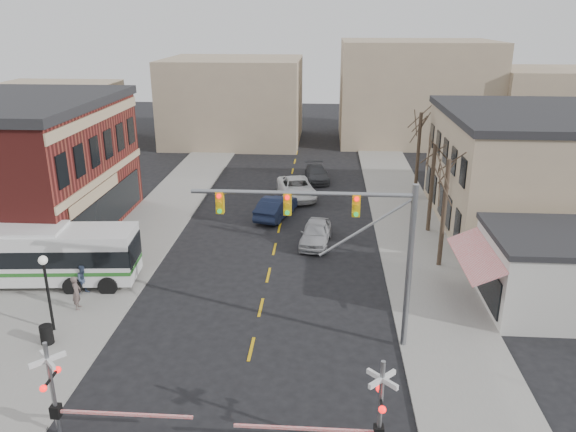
% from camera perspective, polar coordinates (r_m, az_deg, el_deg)
% --- Properties ---
extents(ground, '(160.00, 160.00, 0.00)m').
position_cam_1_polar(ground, '(25.53, -4.37, -15.79)').
color(ground, black).
rests_on(ground, ground).
extents(sidewalk_west, '(5.00, 60.00, 0.12)m').
position_cam_1_polar(sidewalk_west, '(44.98, -12.81, 0.09)').
color(sidewalk_west, gray).
rests_on(sidewalk_west, ground).
extents(sidewalk_east, '(5.00, 60.00, 0.12)m').
position_cam_1_polar(sidewalk_east, '(43.57, 11.89, -0.49)').
color(sidewalk_east, gray).
rests_on(sidewalk_east, ground).
extents(awning_shop, '(9.74, 6.20, 4.30)m').
position_cam_1_polar(awning_shop, '(32.84, 26.39, -5.10)').
color(awning_shop, beige).
rests_on(awning_shop, ground).
extents(tree_east_a, '(0.28, 0.28, 6.75)m').
position_cam_1_polar(tree_east_a, '(35.19, 15.54, 0.23)').
color(tree_east_a, '#382B21').
rests_on(tree_east_a, sidewalk_east).
extents(tree_east_b, '(0.28, 0.28, 6.30)m').
position_cam_1_polar(tree_east_b, '(40.92, 14.36, 2.73)').
color(tree_east_b, '#382B21').
rests_on(tree_east_b, sidewalk_east).
extents(tree_east_c, '(0.28, 0.28, 7.20)m').
position_cam_1_polar(tree_east_c, '(48.45, 13.06, 6.00)').
color(tree_east_c, '#382B21').
rests_on(tree_east_c, sidewalk_east).
extents(transit_bus, '(13.27, 4.00, 3.36)m').
position_cam_1_polar(transit_bus, '(35.63, -25.50, -3.55)').
color(transit_bus, silver).
rests_on(transit_bus, ground).
extents(traffic_signal_mast, '(9.90, 0.30, 8.00)m').
position_cam_1_polar(traffic_signal_mast, '(25.03, 6.29, -1.65)').
color(traffic_signal_mast, gray).
rests_on(traffic_signal_mast, ground).
extents(rr_crossing_west, '(5.60, 1.36, 4.00)m').
position_cam_1_polar(rr_crossing_west, '(22.75, -21.79, -16.25)').
color(rr_crossing_west, gray).
rests_on(rr_crossing_west, ground).
extents(rr_crossing_east, '(5.60, 1.36, 4.00)m').
position_cam_1_polar(rr_crossing_east, '(20.61, 8.09, -19.03)').
color(rr_crossing_east, gray).
rests_on(rr_crossing_east, ground).
extents(street_lamp, '(0.44, 0.44, 3.98)m').
position_cam_1_polar(street_lamp, '(29.37, -23.41, -5.72)').
color(street_lamp, black).
rests_on(street_lamp, sidewalk_west).
extents(trash_bin, '(0.60, 0.60, 0.94)m').
position_cam_1_polar(trash_bin, '(29.39, -23.32, -10.99)').
color(trash_bin, black).
rests_on(trash_bin, sidewalk_west).
extents(car_a, '(2.35, 4.85, 1.60)m').
position_cam_1_polar(car_a, '(38.30, 2.83, -1.74)').
color(car_a, '#A1A2A6').
rests_on(car_a, ground).
extents(car_b, '(3.13, 5.43, 1.69)m').
position_cam_1_polar(car_b, '(43.33, -1.23, 0.93)').
color(car_b, '#18213C').
rests_on(car_b, ground).
extents(car_c, '(4.05, 6.41, 1.65)m').
position_cam_1_polar(car_c, '(48.18, 0.88, 2.87)').
color(car_c, silver).
rests_on(car_c, ground).
extents(car_d, '(2.63, 5.05, 1.40)m').
position_cam_1_polar(car_d, '(53.16, 2.94, 4.32)').
color(car_d, '#3C3D41').
rests_on(car_d, ground).
extents(pedestrian_near, '(0.57, 0.75, 1.86)m').
position_cam_1_polar(pedestrian_near, '(31.79, -20.69, -7.29)').
color(pedestrian_near, '#60504D').
rests_on(pedestrian_near, sidewalk_west).
extents(pedestrian_far, '(1.05, 1.03, 1.71)m').
position_cam_1_polar(pedestrian_far, '(33.34, -20.02, -6.07)').
color(pedestrian_far, '#34415C').
rests_on(pedestrian_far, sidewalk_west).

